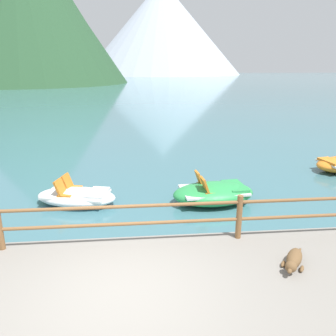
{
  "coord_description": "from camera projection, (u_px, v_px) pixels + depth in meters",
  "views": [
    {
      "loc": [
        0.31,
        -4.62,
        3.91
      ],
      "look_at": [
        1.24,
        5.0,
        0.9
      ],
      "focal_mm": 36.07,
      "sensor_mm": 36.0,
      "label": 1
    }
  ],
  "objects": [
    {
      "name": "dock_railing",
      "position": [
        123.0,
        217.0,
        6.71
      ],
      "size": [
        23.92,
        0.12,
        0.95
      ],
      "color": "brown",
      "rests_on": "promenade_dock"
    },
    {
      "name": "dog_resting",
      "position": [
        294.0,
        260.0,
        6.07
      ],
      "size": [
        0.69,
        0.91,
        0.26
      ],
      "color": "brown",
      "rests_on": "promenade_dock"
    },
    {
      "name": "pedal_boat_1",
      "position": [
        214.0,
        193.0,
        9.77
      ],
      "size": [
        2.49,
        1.62,
        0.91
      ],
      "color": "green",
      "rests_on": "ground"
    },
    {
      "name": "ground_plane",
      "position": [
        133.0,
        95.0,
        43.54
      ],
      "size": [
        200.0,
        200.0,
        0.0
      ],
      "primitive_type": "plane",
      "color": "#3D6B75"
    },
    {
      "name": "distant_peak",
      "position": [
        162.0,
        29.0,
        120.89
      ],
      "size": [
        56.9,
        56.9,
        31.39
      ],
      "primitive_type": "cone",
      "color": "#A8B2C1",
      "rests_on": "ground"
    },
    {
      "name": "cliff_headland",
      "position": [
        30.0,
        9.0,
        67.06
      ],
      "size": [
        40.01,
        40.01,
        30.33
      ],
      "color": "#284C2D",
      "rests_on": "ground"
    },
    {
      "name": "pedal_boat_0",
      "position": [
        77.0,
        196.0,
        9.72
      ],
      "size": [
        2.53,
        1.73,
        0.81
      ],
      "color": "white",
      "rests_on": "ground"
    }
  ]
}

